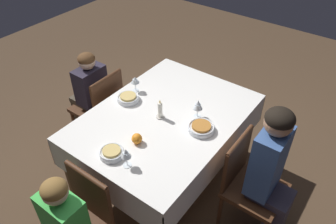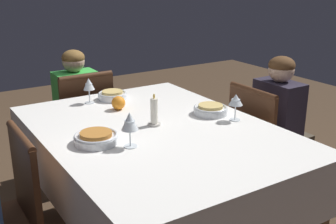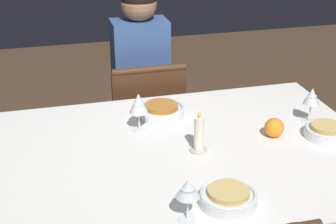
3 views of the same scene
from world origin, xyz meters
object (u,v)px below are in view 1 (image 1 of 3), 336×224
wine_glass_south (198,105)px  person_adult_denim (272,172)px  person_child_dark (89,93)px  chair_south (248,181)px  bowl_west (112,153)px  bowl_north (128,98)px  candle_centerpiece (160,111)px  orange_fruit (137,139)px  chair_west (80,221)px  wine_glass_north (135,80)px  chair_north (101,105)px  bowl_south (201,128)px  dining_table (165,123)px  wine_glass_west (126,154)px

wine_glass_south → person_adult_denim: bearing=-101.6°
person_child_dark → person_adult_denim: bearing=89.9°
chair_south → bowl_west: (-0.59, 0.84, 0.29)m
bowl_west → bowl_north: same height
person_adult_denim → wine_glass_south: person_adult_denim is taller
candle_centerpiece → orange_fruit: size_ratio=2.13×
candle_centerpiece → person_child_dark: bearing=87.4°
chair_west → candle_centerpiece: (0.97, 0.04, 0.33)m
chair_south → bowl_north: (-0.03, 1.19, 0.29)m
candle_centerpiece → orange_fruit: bearing=-172.9°
wine_glass_north → candle_centerpiece: candle_centerpiece is taller
person_adult_denim → orange_fruit: (-0.38, 0.93, 0.10)m
person_child_dark → wine_glass_south: (0.15, -1.19, 0.31)m
orange_fruit → candle_centerpiece: bearing=7.1°
chair_north → person_child_dark: size_ratio=0.84×
person_adult_denim → bowl_west: person_adult_denim is taller
orange_fruit → chair_south: bearing=-63.8°
bowl_west → chair_south: bearing=-54.8°
bowl_south → wine_glass_north: size_ratio=1.42×
chair_west → chair_north: 1.31m
bowl_north → candle_centerpiece: bearing=-92.2°
bowl_west → orange_fruit: orange_fruit is taller
chair_south → chair_north: (0.00, 1.61, 0.00)m
chair_west → candle_centerpiece: candle_centerpiece is taller
person_adult_denim → bowl_south: size_ratio=5.86×
chair_west → chair_north: (1.01, 0.83, 0.00)m
wine_glass_south → candle_centerpiece: 0.31m
wine_glass_north → dining_table: bearing=-106.3°
person_adult_denim → person_child_dark: bearing=89.9°
chair_south → chair_west: 1.28m
bowl_north → person_child_dark: bearing=87.2°
chair_north → person_adult_denim: (-0.00, -1.76, 0.21)m
bowl_north → candle_centerpiece: (-0.01, -0.37, 0.04)m
person_adult_denim → person_child_dark: (0.00, 1.92, -0.13)m
bowl_south → bowl_north: same height
bowl_north → chair_north: bearing=86.1°
candle_centerpiece → chair_south: bearing=-87.2°
person_child_dark → bowl_west: 1.13m
wine_glass_west → chair_north: bearing=57.0°
bowl_south → candle_centerpiece: bearing=100.1°
chair_south → bowl_south: size_ratio=4.13×
bowl_north → orange_fruit: size_ratio=2.38×
bowl_south → wine_glass_south: wine_glass_south is taller
bowl_south → candle_centerpiece: (-0.06, 0.36, 0.04)m
person_adult_denim → candle_centerpiece: person_adult_denim is taller
chair_south → bowl_north: 1.22m
bowl_south → wine_glass_west: wine_glass_west is taller
chair_north → person_child_dark: bearing=-90.0°
chair_north → bowl_north: chair_north is taller
bowl_west → wine_glass_west: 0.18m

